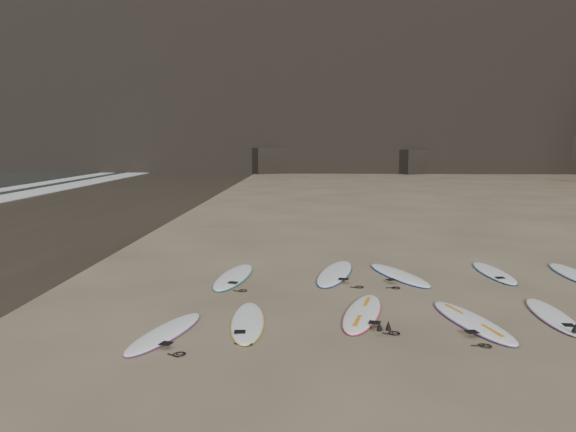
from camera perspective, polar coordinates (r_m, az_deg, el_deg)
name	(u,v)px	position (r m, az deg, el deg)	size (l,w,h in m)	color
ground	(379,315)	(10.82, 9.19, -9.91)	(240.00, 240.00, 0.00)	#897559
wet_sand	(0,227)	(23.64, -27.24, -1.03)	(12.00, 200.00, 0.01)	#383026
surfboard_0	(165,332)	(9.89, -12.38, -11.47)	(0.54, 2.25, 0.08)	white
surfboard_1	(248,321)	(10.23, -4.13, -10.62)	(0.56, 2.34, 0.08)	white
surfboard_2	(362,312)	(10.78, 7.56, -9.69)	(0.60, 2.50, 0.09)	white
surfboard_3	(472,321)	(10.73, 18.21, -10.10)	(0.61, 2.53, 0.09)	white
surfboard_4	(553,315)	(11.61, 25.29, -9.12)	(0.54, 2.26, 0.08)	white
surfboard_5	(234,276)	(13.46, -5.55, -6.11)	(0.63, 2.64, 0.09)	white
surfboard_6	(335,273)	(13.77, 4.80, -5.77)	(0.67, 2.79, 0.10)	white
surfboard_7	(399,275)	(13.83, 11.20, -5.86)	(0.61, 2.53, 0.09)	white
surfboard_8	(494,272)	(14.68, 20.18, -5.41)	(0.56, 2.33, 0.08)	white
surfboard_9	(575,274)	(15.25, 27.12, -5.30)	(0.60, 2.48, 0.09)	white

